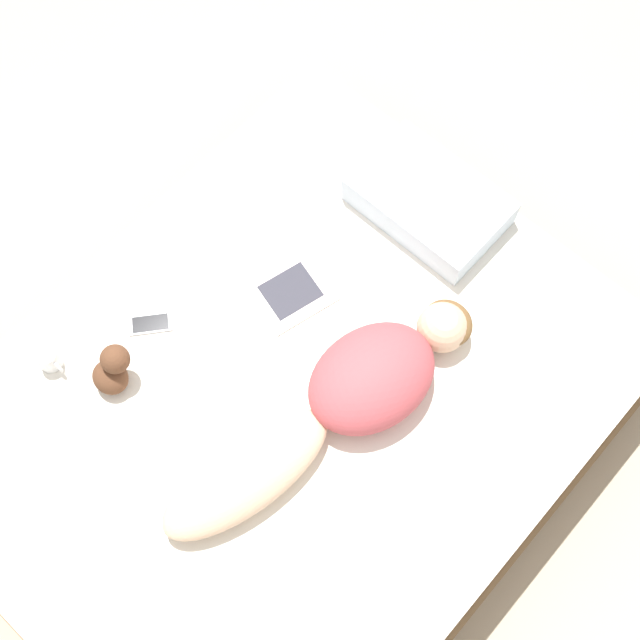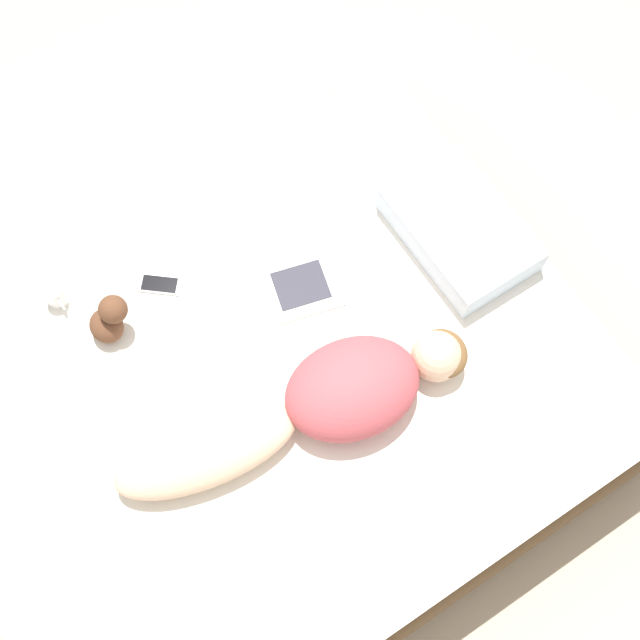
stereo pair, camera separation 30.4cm
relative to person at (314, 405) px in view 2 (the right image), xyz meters
The scene contains 8 objects.
ground_plane 0.67m from the person, 152.39° to the right, with size 12.00×12.00×0.00m, color #B7A88E.
bed 0.41m from the person, 152.39° to the right, with size 1.81×2.25×0.55m.
person is the anchor object (origin of this frame).
open_magazine 0.59m from the person, 155.29° to the left, with size 0.53×0.37×0.01m.
coffee_mug 0.99m from the person, 147.84° to the right, with size 0.11×0.08×0.09m.
cell_phone 0.73m from the person, 163.70° to the right, with size 0.15×0.16×0.01m.
plush_toy 0.76m from the person, 146.58° to the right, with size 0.13×0.15×0.19m.
pillow 0.84m from the person, 108.85° to the left, with size 0.54×0.35×0.12m.
Camera 2 is at (0.89, -0.37, 3.41)m, focal length 50.00 mm.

